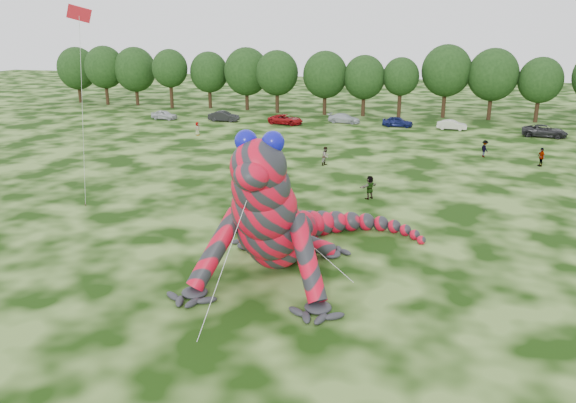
% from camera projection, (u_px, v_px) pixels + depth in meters
% --- Properties ---
extents(ground, '(240.00, 240.00, 0.00)m').
position_uv_depth(ground, '(293.00, 274.00, 30.92)').
color(ground, '#16330A').
rests_on(ground, ground).
extents(inflatable_gecko, '(14.45, 17.06, 8.41)m').
position_uv_depth(inflatable_gecko, '(282.00, 192.00, 31.28)').
color(inflatable_gecko, red).
rests_on(inflatable_gecko, ground).
extents(flying_kite, '(3.94, 3.34, 14.67)m').
position_uv_depth(flying_kite, '(80.00, 29.00, 35.59)').
color(flying_kite, red).
rests_on(flying_kite, ground).
extents(tree_0, '(6.91, 6.22, 9.51)m').
position_uv_depth(tree_0, '(78.00, 75.00, 97.72)').
color(tree_0, black).
rests_on(tree_0, ground).
extents(tree_1, '(6.74, 6.07, 9.81)m').
position_uv_depth(tree_1, '(105.00, 75.00, 95.02)').
color(tree_1, black).
rests_on(tree_1, ground).
extents(tree_2, '(7.04, 6.34, 9.64)m').
position_uv_depth(tree_2, '(136.00, 76.00, 94.36)').
color(tree_2, black).
rests_on(tree_2, ground).
extents(tree_3, '(5.81, 5.23, 9.44)m').
position_uv_depth(tree_3, '(171.00, 79.00, 90.99)').
color(tree_3, black).
rests_on(tree_3, ground).
extents(tree_4, '(6.22, 5.60, 9.06)m').
position_uv_depth(tree_4, '(209.00, 80.00, 91.03)').
color(tree_4, black).
rests_on(tree_4, ground).
extents(tree_5, '(7.16, 6.44, 9.80)m').
position_uv_depth(tree_5, '(247.00, 79.00, 89.02)').
color(tree_5, black).
rests_on(tree_5, ground).
extents(tree_6, '(6.52, 5.86, 9.49)m').
position_uv_depth(tree_6, '(277.00, 82.00, 86.05)').
color(tree_6, black).
rests_on(tree_6, ground).
extents(tree_7, '(6.68, 6.01, 9.48)m').
position_uv_depth(tree_7, '(325.00, 83.00, 84.27)').
color(tree_7, black).
rests_on(tree_7, ground).
extents(tree_8, '(6.14, 5.53, 8.94)m').
position_uv_depth(tree_8, '(364.00, 86.00, 83.04)').
color(tree_8, black).
rests_on(tree_8, ground).
extents(tree_9, '(5.27, 4.74, 8.68)m').
position_uv_depth(tree_9, '(400.00, 87.00, 82.08)').
color(tree_9, black).
rests_on(tree_9, ground).
extents(tree_10, '(7.09, 6.38, 10.50)m').
position_uv_depth(tree_10, '(446.00, 81.00, 81.34)').
color(tree_10, black).
rests_on(tree_10, ground).
extents(tree_11, '(7.01, 6.31, 10.07)m').
position_uv_depth(tree_11, '(492.00, 84.00, 79.45)').
color(tree_11, black).
rests_on(tree_11, ground).
extents(tree_12, '(5.99, 5.39, 8.97)m').
position_uv_depth(tree_12, '(539.00, 90.00, 77.62)').
color(tree_12, black).
rests_on(tree_12, ground).
extents(car_0, '(4.03, 2.02, 1.32)m').
position_uv_depth(car_0, '(164.00, 115.00, 81.17)').
color(car_0, silver).
rests_on(car_0, ground).
extents(car_1, '(4.38, 1.64, 1.43)m').
position_uv_depth(car_1, '(224.00, 116.00, 79.45)').
color(car_1, black).
rests_on(car_1, ground).
extents(car_2, '(5.13, 3.01, 1.34)m').
position_uv_depth(car_2, '(286.00, 119.00, 77.12)').
color(car_2, maroon).
rests_on(car_2, ground).
extents(car_3, '(4.63, 2.31, 1.29)m').
position_uv_depth(car_3, '(344.00, 118.00, 78.16)').
color(car_3, '#B2B9BD').
rests_on(car_3, ground).
extents(car_4, '(4.11, 1.78, 1.38)m').
position_uv_depth(car_4, '(398.00, 122.00, 75.23)').
color(car_4, '#11184D').
rests_on(car_4, ground).
extents(car_5, '(3.88, 1.58, 1.25)m').
position_uv_depth(car_5, '(452.00, 125.00, 73.20)').
color(car_5, beige).
rests_on(car_5, ground).
extents(car_6, '(5.52, 3.10, 1.46)m').
position_uv_depth(car_6, '(545.00, 131.00, 68.40)').
color(car_6, '#232325').
rests_on(car_6, ground).
extents(spectator_1, '(0.96, 1.07, 1.83)m').
position_uv_depth(spectator_1, '(326.00, 156.00, 54.53)').
color(spectator_1, gray).
rests_on(spectator_1, ground).
extents(spectator_4, '(0.58, 0.83, 1.64)m').
position_uv_depth(spectator_4, '(197.00, 129.00, 69.42)').
color(spectator_4, gray).
rests_on(spectator_4, ground).
extents(spectator_5, '(1.49, 1.70, 1.86)m').
position_uv_depth(spectator_5, '(370.00, 187.00, 44.00)').
color(spectator_5, gray).
rests_on(spectator_5, ground).
extents(spectator_2, '(1.06, 1.31, 1.77)m').
position_uv_depth(spectator_2, '(485.00, 149.00, 57.90)').
color(spectator_2, gray).
rests_on(spectator_2, ground).
extents(spectator_3, '(0.83, 1.15, 1.82)m').
position_uv_depth(spectator_3, '(541.00, 157.00, 54.18)').
color(spectator_3, gray).
rests_on(spectator_3, ground).
extents(spectator_0, '(0.71, 0.79, 1.81)m').
position_uv_depth(spectator_0, '(262.00, 163.00, 51.93)').
color(spectator_0, gray).
rests_on(spectator_0, ground).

